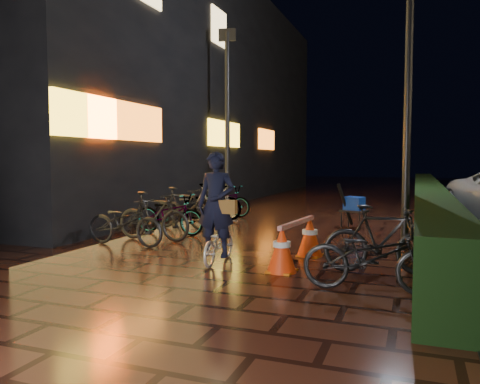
% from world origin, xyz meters
% --- Properties ---
extents(ground, '(80.00, 80.00, 0.00)m').
position_xyz_m(ground, '(0.00, 0.00, 0.00)').
color(ground, '#381911').
rests_on(ground, ground).
extents(hedge, '(0.70, 20.00, 1.00)m').
position_xyz_m(hedge, '(3.30, 8.00, 0.50)').
color(hedge, black).
rests_on(hedge, ground).
extents(storefront_block, '(12.09, 22.00, 9.00)m').
position_xyz_m(storefront_block, '(-9.50, 11.50, 4.50)').
color(storefront_block, black).
rests_on(storefront_block, ground).
extents(lamp_post_hedge, '(0.55, 0.29, 5.88)m').
position_xyz_m(lamp_post_hedge, '(2.77, 3.93, 3.23)').
color(lamp_post_hedge, black).
rests_on(lamp_post_hedge, ground).
extents(lamp_post_sf, '(0.56, 0.19, 5.82)m').
position_xyz_m(lamp_post_sf, '(-2.72, 7.46, 3.20)').
color(lamp_post_sf, black).
rests_on(lamp_post_sf, ground).
extents(cyclist, '(0.67, 1.29, 1.83)m').
position_xyz_m(cyclist, '(-0.06, 0.45, 0.68)').
color(cyclist, white).
rests_on(cyclist, ground).
extents(traffic_barrier, '(0.59, 1.76, 0.71)m').
position_xyz_m(traffic_barrier, '(1.17, 0.89, 0.35)').
color(traffic_barrier, '#FF390D').
rests_on(traffic_barrier, ground).
extents(cart_assembly, '(0.76, 0.65, 1.12)m').
position_xyz_m(cart_assembly, '(1.54, 5.19, 0.57)').
color(cart_assembly, black).
rests_on(cart_assembly, ground).
extents(parked_bikes_storefront, '(2.03, 5.90, 1.02)m').
position_xyz_m(parked_bikes_storefront, '(-2.34, 3.68, 0.48)').
color(parked_bikes_storefront, black).
rests_on(parked_bikes_storefront, ground).
extents(parked_bikes_hedge, '(1.82, 1.77, 1.02)m').
position_xyz_m(parked_bikes_hedge, '(2.48, 0.09, 0.48)').
color(parked_bikes_hedge, black).
rests_on(parked_bikes_hedge, ground).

